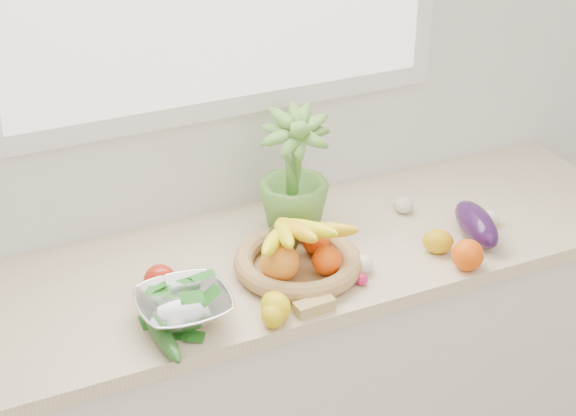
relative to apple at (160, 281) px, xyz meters
name	(u,v)px	position (x,y,z in m)	size (l,w,h in m)	color
back_wall	(221,62)	(0.31, 0.34, 0.41)	(4.50, 0.02, 2.70)	white
counter_cabinet	(270,393)	(0.31, 0.04, -0.51)	(2.20, 0.58, 0.86)	silver
countertop	(268,264)	(0.31, 0.04, -0.06)	(2.24, 0.62, 0.04)	beige
orange_loose	(468,255)	(0.76, -0.23, 0.00)	(0.08, 0.08, 0.08)	#E74E07
lemon_a	(276,306)	(0.22, -0.21, -0.01)	(0.07, 0.09, 0.07)	yellow
lemon_b	(273,315)	(0.20, -0.24, -0.01)	(0.06, 0.07, 0.06)	gold
lemon_c	(438,241)	(0.74, -0.12, -0.01)	(0.07, 0.08, 0.07)	#CE9E0B
apple	(160,281)	(0.00, 0.00, 0.00)	(0.08, 0.08, 0.08)	#B8220E
ginger	(314,306)	(0.31, -0.23, -0.03)	(0.10, 0.04, 0.03)	tan
garlic_a	(491,218)	(0.96, -0.06, -0.02)	(0.05, 0.05, 0.04)	silver
garlic_b	(404,205)	(0.77, 0.10, -0.02)	(0.06, 0.06, 0.05)	silver
garlic_c	(363,264)	(0.51, -0.12, -0.02)	(0.06, 0.06, 0.05)	white
eggplant	(476,224)	(0.87, -0.11, 0.00)	(0.09, 0.22, 0.09)	#2C103B
cucumber	(162,335)	(-0.06, -0.19, -0.02)	(0.04, 0.23, 0.04)	#224F17
radish	(362,279)	(0.48, -0.17, -0.03)	(0.03, 0.03, 0.03)	#C91950
potted_herb	(294,171)	(0.44, 0.15, 0.14)	(0.20, 0.20, 0.35)	#568F34
fruit_basket	(297,255)	(0.35, -0.05, 0.01)	(0.35, 0.35, 0.18)	#AD774D
colander_with_spinach	(183,301)	(0.02, -0.13, 0.02)	(0.23, 0.23, 0.12)	silver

